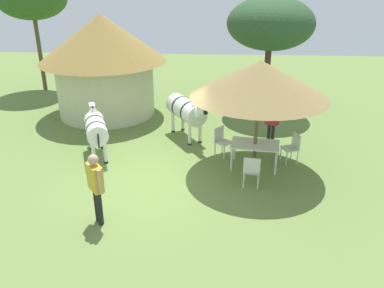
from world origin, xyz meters
name	(u,v)px	position (x,y,z in m)	size (l,w,h in m)	color
ground_plane	(156,182)	(0.00, 0.00, 0.00)	(36.00, 36.00, 0.00)	olive
thatched_hut	(104,59)	(-2.75, 5.54, 2.20)	(4.86, 4.86, 3.91)	beige
shade_umbrella	(260,79)	(2.76, 1.11, 2.66)	(3.82, 3.82, 3.16)	brown
patio_dining_table	(255,146)	(2.76, 1.11, 0.66)	(1.50, 1.07, 0.74)	white
patio_chair_west_end	(252,169)	(2.58, -0.10, 0.52)	(0.50, 0.48, 0.90)	silver
patio_chair_near_hut	(293,146)	(3.93, 1.49, 0.52)	(0.54, 0.55, 0.90)	silver
patio_chair_east_end	(221,139)	(1.80, 1.86, 0.52)	(0.60, 0.61, 0.90)	silver
guest_beside_umbrella	(272,120)	(3.42, 2.62, 0.93)	(0.53, 0.32, 1.54)	#222227
standing_watcher	(96,183)	(-1.03, -1.94, 1.04)	(0.46, 0.51, 1.73)	black
zebra_nearest_camera	(187,110)	(0.62, 3.18, 1.00)	(1.51, 2.11, 1.54)	silver
zebra_by_umbrella	(96,128)	(-2.06, 1.60, 0.93)	(1.11, 2.09, 1.47)	silver
acacia_tree_left_background	(271,24)	(3.64, 6.37, 3.46)	(3.37, 3.37, 4.48)	#462D27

